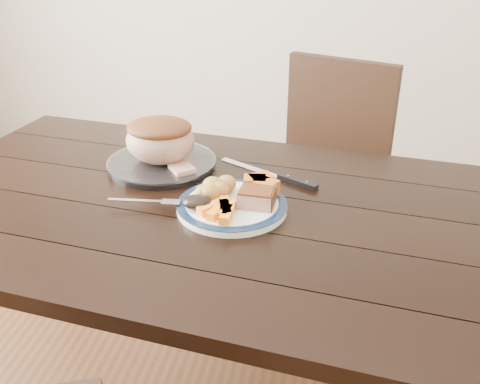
% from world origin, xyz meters
% --- Properties ---
extents(dining_table, '(1.70, 1.09, 0.75)m').
position_xyz_m(dining_table, '(0.00, 0.00, 0.66)').
color(dining_table, black).
rests_on(dining_table, ground).
extents(chair_far, '(0.55, 0.55, 0.93)m').
position_xyz_m(chair_far, '(0.26, 0.73, 0.52)').
color(chair_far, black).
rests_on(chair_far, ground).
extents(dinner_plate, '(0.27, 0.27, 0.02)m').
position_xyz_m(dinner_plate, '(0.06, -0.02, 0.76)').
color(dinner_plate, white).
rests_on(dinner_plate, dining_table).
extents(plate_rim, '(0.27, 0.27, 0.02)m').
position_xyz_m(plate_rim, '(0.06, -0.02, 0.77)').
color(plate_rim, '#0B1F3A').
rests_on(plate_rim, dinner_plate).
extents(serving_platter, '(0.30, 0.30, 0.02)m').
position_xyz_m(serving_platter, '(-0.18, 0.19, 0.76)').
color(serving_platter, white).
rests_on(serving_platter, dining_table).
extents(pork_slice, '(0.08, 0.07, 0.04)m').
position_xyz_m(pork_slice, '(0.12, -0.02, 0.79)').
color(pork_slice, tan).
rests_on(pork_slice, dinner_plate).
extents(roasted_potatoes, '(0.09, 0.10, 0.05)m').
position_xyz_m(roasted_potatoes, '(0.01, 0.01, 0.79)').
color(roasted_potatoes, gold).
rests_on(roasted_potatoes, dinner_plate).
extents(carrot_batons, '(0.09, 0.11, 0.02)m').
position_xyz_m(carrot_batons, '(0.05, -0.08, 0.78)').
color(carrot_batons, orange).
rests_on(carrot_batons, dinner_plate).
extents(pumpkin_wedges, '(0.09, 0.09, 0.04)m').
position_xyz_m(pumpkin_wedges, '(0.12, 0.05, 0.79)').
color(pumpkin_wedges, orange).
rests_on(pumpkin_wedges, dinner_plate).
extents(dark_mushroom, '(0.07, 0.05, 0.03)m').
position_xyz_m(dark_mushroom, '(-0.01, -0.06, 0.79)').
color(dark_mushroom, black).
rests_on(dark_mushroom, dinner_plate).
extents(fork, '(0.18, 0.03, 0.00)m').
position_xyz_m(fork, '(-0.14, -0.05, 0.77)').
color(fork, silver).
rests_on(fork, dinner_plate).
extents(roast_joint, '(0.19, 0.17, 0.13)m').
position_xyz_m(roast_joint, '(-0.18, 0.19, 0.83)').
color(roast_joint, tan).
rests_on(roast_joint, serving_platter).
extents(cut_slice, '(0.09, 0.09, 0.02)m').
position_xyz_m(cut_slice, '(-0.11, 0.13, 0.78)').
color(cut_slice, tan).
rests_on(cut_slice, serving_platter).
extents(carving_knife, '(0.29, 0.17, 0.01)m').
position_xyz_m(carving_knife, '(0.17, 0.17, 0.76)').
color(carving_knife, silver).
rests_on(carving_knife, dining_table).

